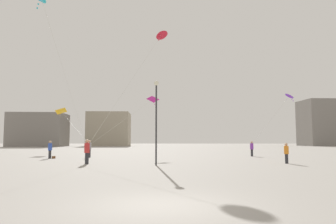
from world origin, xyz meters
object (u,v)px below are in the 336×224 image
(person_in_purple, at_px, (252,148))
(kite_crimson_diamond, at_px, (161,35))
(lamppost_east, at_px, (156,110))
(handbag_beside_flyer, at_px, (54,157))
(kite_violet_diamond, at_px, (289,96))
(kite_amber_delta, at_px, (61,111))
(building_left_hall, at_px, (39,130))
(building_centre_hall, at_px, (109,129))
(person_in_red, at_px, (87,151))
(kite_magenta_delta, at_px, (152,100))
(person_in_orange, at_px, (286,152))
(person_in_blue, at_px, (50,149))
(person_in_grey, at_px, (89,148))

(person_in_purple, bearing_deg, kite_crimson_diamond, 125.73)
(lamppost_east, distance_m, handbag_beside_flyer, 13.93)
(kite_violet_diamond, height_order, kite_amber_delta, kite_violet_diamond)
(building_left_hall, height_order, handbag_beside_flyer, building_left_hall)
(lamppost_east, relative_size, handbag_beside_flyer, 19.30)
(kite_crimson_diamond, relative_size, building_centre_hall, 0.83)
(kite_violet_diamond, bearing_deg, kite_amber_delta, 160.00)
(person_in_red, relative_size, kite_magenta_delta, 0.26)
(building_left_hall, relative_size, lamppost_east, 2.46)
(person_in_red, bearing_deg, kite_crimson_diamond, -44.07)
(person_in_orange, bearing_deg, person_in_blue, -132.69)
(building_left_hall, bearing_deg, person_in_blue, -66.30)
(person_in_purple, relative_size, kite_crimson_diamond, 0.15)
(person_in_blue, distance_m, building_left_hall, 63.14)
(building_centre_hall, relative_size, handbag_beside_flyer, 40.99)
(building_left_hall, bearing_deg, kite_amber_delta, -63.98)
(person_in_blue, distance_m, person_in_purple, 21.42)
(kite_amber_delta, bearing_deg, person_in_blue, -74.62)
(building_left_hall, height_order, lamppost_east, building_left_hall)
(kite_magenta_delta, bearing_deg, kite_crimson_diamond, -80.26)
(person_in_orange, bearing_deg, person_in_red, -112.97)
(person_in_orange, distance_m, building_centre_hall, 79.37)
(kite_crimson_diamond, height_order, building_centre_hall, kite_crimson_diamond)
(person_in_orange, height_order, building_left_hall, building_left_hall)
(building_left_hall, xyz_separation_m, handbag_beside_flyer, (25.69, -57.62, -4.51))
(kite_amber_delta, height_order, lamppost_east, kite_amber_delta)
(person_in_orange, bearing_deg, kite_magenta_delta, -162.90)
(person_in_orange, height_order, kite_amber_delta, kite_amber_delta)
(lamppost_east, bearing_deg, building_centre_hall, 103.48)
(person_in_grey, height_order, person_in_purple, person_in_grey)
(person_in_blue, bearing_deg, building_centre_hall, 70.71)
(person_in_blue, height_order, person_in_grey, person_in_grey)
(person_in_red, relative_size, building_left_hall, 0.12)
(kite_violet_diamond, distance_m, kite_magenta_delta, 15.38)
(person_in_purple, height_order, kite_amber_delta, kite_amber_delta)
(lamppost_east, height_order, handbag_beside_flyer, lamppost_east)
(person_in_red, bearing_deg, kite_violet_diamond, -60.07)
(person_in_orange, height_order, kite_crimson_diamond, kite_crimson_diamond)
(person_in_blue, xyz_separation_m, lamppost_east, (10.84, -8.19, 3.06))
(kite_violet_diamond, bearing_deg, kite_crimson_diamond, -160.51)
(kite_violet_diamond, relative_size, handbag_beside_flyer, 17.79)
(person_in_red, distance_m, building_left_hall, 71.91)
(building_centre_hall, bearing_deg, building_left_hall, -151.12)
(person_in_red, relative_size, kite_amber_delta, 0.15)
(building_left_hall, xyz_separation_m, building_centre_hall, (18.00, 9.93, 0.51))
(person_in_grey, height_order, person_in_red, person_in_red)
(person_in_grey, bearing_deg, building_centre_hall, 179.07)
(person_in_purple, height_order, building_left_hall, building_left_hall)
(person_in_red, bearing_deg, handbag_beside_flyer, 38.00)
(person_in_red, height_order, building_centre_hall, building_centre_hall)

